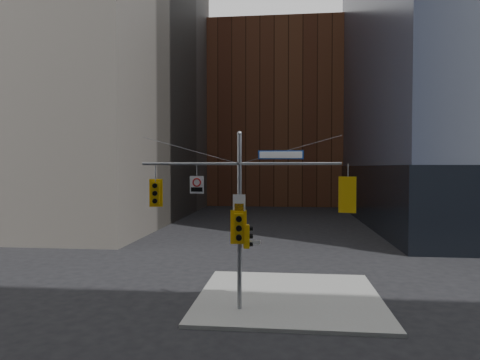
% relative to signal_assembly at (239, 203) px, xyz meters
% --- Properties ---
extents(ground, '(160.00, 160.00, 0.00)m').
position_rel_signal_assembly_xyz_m(ground, '(0.00, -1.99, -4.42)').
color(ground, black).
rests_on(ground, ground).
extents(sidewalk_corner, '(8.00, 8.00, 0.15)m').
position_rel_signal_assembly_xyz_m(sidewalk_corner, '(2.00, 2.01, -4.34)').
color(sidewalk_corner, gray).
rests_on(sidewalk_corner, ground).
extents(brick_midrise, '(26.00, 20.00, 28.00)m').
position_rel_signal_assembly_xyz_m(brick_midrise, '(0.00, 56.01, 9.58)').
color(brick_midrise, brown).
rests_on(brick_midrise, ground).
extents(signal_assembly, '(8.00, 0.80, 7.30)m').
position_rel_signal_assembly_xyz_m(signal_assembly, '(0.00, 0.00, 0.00)').
color(signal_assembly, gray).
rests_on(signal_assembly, ground).
extents(traffic_light_west_arm, '(0.55, 0.48, 1.15)m').
position_rel_signal_assembly_xyz_m(traffic_light_west_arm, '(-3.46, 0.01, 0.38)').
color(traffic_light_west_arm, '#E8B00C').
rests_on(traffic_light_west_arm, ground).
extents(traffic_light_east_arm, '(0.66, 0.62, 1.40)m').
position_rel_signal_assembly_xyz_m(traffic_light_east_arm, '(4.25, 0.00, 0.38)').
color(traffic_light_east_arm, '#E8B00C').
rests_on(traffic_light_east_arm, ground).
extents(traffic_light_pole_side, '(0.41, 0.34, 0.94)m').
position_rel_signal_assembly_xyz_m(traffic_light_pole_side, '(0.32, 0.02, -1.33)').
color(traffic_light_pole_side, '#E8B00C').
rests_on(traffic_light_pole_side, ground).
extents(traffic_light_pole_front, '(0.65, 0.56, 1.36)m').
position_rel_signal_assembly_xyz_m(traffic_light_pole_front, '(-0.00, -0.27, -0.94)').
color(traffic_light_pole_front, '#E8B00C').
rests_on(traffic_light_pole_front, ground).
extents(street_sign_blade, '(1.79, 0.09, 0.35)m').
position_rel_signal_assembly_xyz_m(street_sign_blade, '(1.65, 0.00, 1.93)').
color(street_sign_blade, '#103C9A').
rests_on(street_sign_blade, ground).
extents(regulatory_sign_arm, '(0.57, 0.06, 0.71)m').
position_rel_signal_assembly_xyz_m(regulatory_sign_arm, '(-1.73, -0.02, 0.76)').
color(regulatory_sign_arm, silver).
rests_on(regulatory_sign_arm, ground).
extents(regulatory_sign_pole, '(0.51, 0.06, 0.66)m').
position_rel_signal_assembly_xyz_m(regulatory_sign_pole, '(0.00, -0.12, 0.01)').
color(regulatory_sign_pole, silver).
rests_on(regulatory_sign_pole, ground).
extents(street_blade_ew, '(0.78, 0.04, 0.16)m').
position_rel_signal_assembly_xyz_m(street_blade_ew, '(0.45, 0.01, -1.57)').
color(street_blade_ew, silver).
rests_on(street_blade_ew, ground).
extents(street_blade_ns, '(0.06, 0.66, 0.13)m').
position_rel_signal_assembly_xyz_m(street_blade_ns, '(0.00, 0.46, -1.71)').
color(street_blade_ns, '#145926').
rests_on(street_blade_ns, ground).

